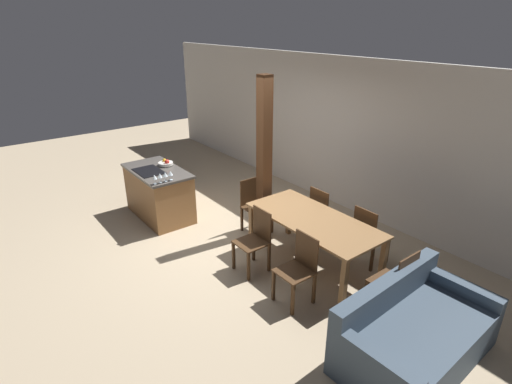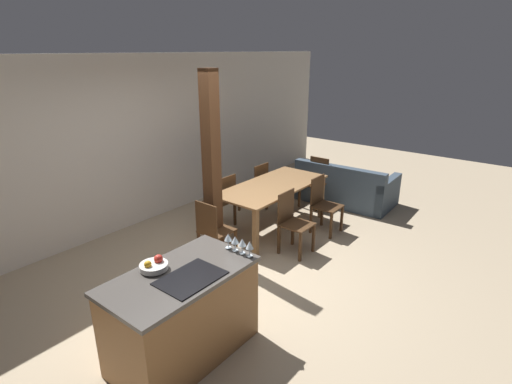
{
  "view_description": "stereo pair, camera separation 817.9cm",
  "coord_description": "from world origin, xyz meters",
  "px_view_note": "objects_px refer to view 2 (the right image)",
  "views": [
    {
      "loc": [
        4.82,
        -3.05,
        3.24
      ],
      "look_at": [
        0.6,
        0.2,
        0.95
      ],
      "focal_mm": 28.0,
      "sensor_mm": 36.0,
      "label": 1
    },
    {
      "loc": [
        -3.34,
        -2.91,
        2.76
      ],
      "look_at": [
        0.6,
        0.2,
        0.95
      ],
      "focal_mm": 28.0,
      "sensor_mm": 36.0,
      "label": 2
    }
  ],
  "objects_px": {
    "dining_chair_far_left": "(222,200)",
    "dining_chair_head_end": "(213,230)",
    "fruit_bowl": "(154,265)",
    "dining_chair_far_right": "(256,186)",
    "wine_glass_end": "(228,237)",
    "wine_glass_far": "(235,240)",
    "dining_chair_near_right": "(323,203)",
    "dining_chair_foot_end": "(315,181)",
    "wine_glass_near": "(250,245)",
    "couch": "(345,188)",
    "timber_post": "(212,169)",
    "wine_glass_middle": "(242,243)",
    "dining_table": "(272,191)",
    "dining_chair_near_left": "(293,221)",
    "kitchen_island": "(183,314)"
  },
  "relations": [
    {
      "from": "dining_chair_far_left",
      "to": "dining_chair_head_end",
      "type": "bearing_deg",
      "value": 36.54
    },
    {
      "from": "fruit_bowl",
      "to": "dining_chair_far_right",
      "type": "bearing_deg",
      "value": 23.66
    },
    {
      "from": "wine_glass_end",
      "to": "dining_chair_far_left",
      "type": "height_order",
      "value": "wine_glass_end"
    },
    {
      "from": "wine_glass_end",
      "to": "wine_glass_far",
      "type": "bearing_deg",
      "value": -90.0
    },
    {
      "from": "dining_chair_near_right",
      "to": "dining_chair_far_right",
      "type": "relative_size",
      "value": 1.0
    },
    {
      "from": "wine_glass_far",
      "to": "dining_chair_foot_end",
      "type": "bearing_deg",
      "value": 17.82
    },
    {
      "from": "dining_chair_far_right",
      "to": "wine_glass_near",
      "type": "bearing_deg",
      "value": 37.2
    },
    {
      "from": "couch",
      "to": "dining_chair_near_right",
      "type": "bearing_deg",
      "value": 100.03
    },
    {
      "from": "wine_glass_end",
      "to": "dining_chair_foot_end",
      "type": "relative_size",
      "value": 0.17
    },
    {
      "from": "wine_glass_near",
      "to": "dining_chair_far_right",
      "type": "bearing_deg",
      "value": 37.2
    },
    {
      "from": "wine_glass_far",
      "to": "dining_chair_near_right",
      "type": "xyz_separation_m",
      "value": [
        2.62,
        0.46,
        -0.54
      ]
    },
    {
      "from": "wine_glass_far",
      "to": "timber_post",
      "type": "xyz_separation_m",
      "value": [
        0.96,
        1.24,
        0.27
      ]
    },
    {
      "from": "wine_glass_middle",
      "to": "dining_table",
      "type": "bearing_deg",
      "value": 29.31
    },
    {
      "from": "dining_table",
      "to": "dining_chair_near_left",
      "type": "height_order",
      "value": "dining_chair_near_left"
    },
    {
      "from": "wine_glass_end",
      "to": "dining_table",
      "type": "xyz_separation_m",
      "value": [
        2.18,
        1.04,
        -0.35
      ]
    },
    {
      "from": "wine_glass_middle",
      "to": "timber_post",
      "type": "xyz_separation_m",
      "value": [
        0.96,
        1.33,
        0.27
      ]
    },
    {
      "from": "dining_chair_far_left",
      "to": "dining_chair_far_right",
      "type": "bearing_deg",
      "value": -180.0
    },
    {
      "from": "couch",
      "to": "wine_glass_middle",
      "type": "bearing_deg",
      "value": 99.93
    },
    {
      "from": "wine_glass_far",
      "to": "wine_glass_end",
      "type": "xyz_separation_m",
      "value": [
        0.0,
        0.09,
        0.0
      ]
    },
    {
      "from": "fruit_bowl",
      "to": "dining_table",
      "type": "distance_m",
      "value": 3.01
    },
    {
      "from": "dining_chair_near_left",
      "to": "couch",
      "type": "distance_m",
      "value": 2.31
    },
    {
      "from": "wine_glass_far",
      "to": "couch",
      "type": "height_order",
      "value": "wine_glass_far"
    },
    {
      "from": "fruit_bowl",
      "to": "dining_chair_far_right",
      "type": "xyz_separation_m",
      "value": [
        3.33,
        1.46,
        -0.46
      ]
    },
    {
      "from": "dining_chair_foot_end",
      "to": "couch",
      "type": "relative_size",
      "value": 0.5
    },
    {
      "from": "dining_table",
      "to": "dining_chair_near_left",
      "type": "distance_m",
      "value": 0.82
    },
    {
      "from": "fruit_bowl",
      "to": "timber_post",
      "type": "height_order",
      "value": "timber_post"
    },
    {
      "from": "wine_glass_near",
      "to": "dining_chair_near_right",
      "type": "height_order",
      "value": "wine_glass_near"
    },
    {
      "from": "wine_glass_end",
      "to": "dining_chair_head_end",
      "type": "height_order",
      "value": "wine_glass_end"
    },
    {
      "from": "dining_chair_foot_end",
      "to": "timber_post",
      "type": "height_order",
      "value": "timber_post"
    },
    {
      "from": "fruit_bowl",
      "to": "timber_post",
      "type": "relative_size",
      "value": 0.1
    },
    {
      "from": "dining_chair_near_left",
      "to": "dining_chair_foot_end",
      "type": "distance_m",
      "value": 1.9
    },
    {
      "from": "wine_glass_near",
      "to": "wine_glass_far",
      "type": "xyz_separation_m",
      "value": [
        0.0,
        0.18,
        0.0
      ]
    },
    {
      "from": "dining_chair_near_right",
      "to": "dining_chair_foot_end",
      "type": "relative_size",
      "value": 1.0
    },
    {
      "from": "wine_glass_near",
      "to": "wine_glass_far",
      "type": "distance_m",
      "value": 0.18
    },
    {
      "from": "wine_glass_end",
      "to": "dining_chair_head_end",
      "type": "distance_m",
      "value": 1.44
    },
    {
      "from": "fruit_bowl",
      "to": "timber_post",
      "type": "xyz_separation_m",
      "value": [
        1.67,
        0.89,
        0.34
      ]
    },
    {
      "from": "dining_table",
      "to": "dining_chair_foot_end",
      "type": "relative_size",
      "value": 2.18
    },
    {
      "from": "dining_chair_far_left",
      "to": "dining_chair_near_right",
      "type": "bearing_deg",
      "value": 123.03
    },
    {
      "from": "fruit_bowl",
      "to": "wine_glass_middle",
      "type": "distance_m",
      "value": 0.84
    },
    {
      "from": "dining_chair_far_right",
      "to": "couch",
      "type": "relative_size",
      "value": 0.5
    },
    {
      "from": "kitchen_island",
      "to": "dining_chair_far_right",
      "type": "distance_m",
      "value": 3.64
    },
    {
      "from": "dining_chair_far_right",
      "to": "couch",
      "type": "distance_m",
      "value": 1.76
    },
    {
      "from": "wine_glass_far",
      "to": "dining_chair_foot_end",
      "type": "height_order",
      "value": "wine_glass_far"
    },
    {
      "from": "dining_chair_far_right",
      "to": "timber_post",
      "type": "xyz_separation_m",
      "value": [
        -1.66,
        -0.57,
        0.8
      ]
    },
    {
      "from": "wine_glass_middle",
      "to": "dining_chair_near_left",
      "type": "height_order",
      "value": "wine_glass_middle"
    },
    {
      "from": "wine_glass_end",
      "to": "dining_chair_near_right",
      "type": "height_order",
      "value": "wine_glass_end"
    },
    {
      "from": "wine_glass_near",
      "to": "dining_chair_foot_end",
      "type": "height_order",
      "value": "wine_glass_near"
    },
    {
      "from": "dining_chair_near_right",
      "to": "dining_chair_head_end",
      "type": "relative_size",
      "value": 1.0
    },
    {
      "from": "wine_glass_middle",
      "to": "wine_glass_far",
      "type": "relative_size",
      "value": 1.0
    },
    {
      "from": "wine_glass_far",
      "to": "dining_chair_near_left",
      "type": "relative_size",
      "value": 0.17
    }
  ]
}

